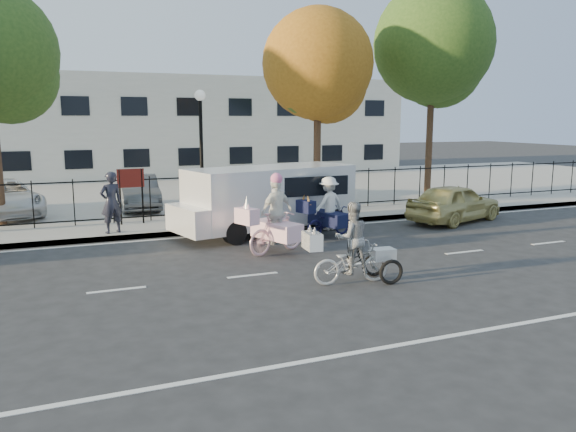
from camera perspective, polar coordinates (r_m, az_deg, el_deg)
name	(u,v)px	position (r m, az deg, el deg)	size (l,w,h in m)	color
ground	(253,275)	(12.95, -3.61, -6.04)	(120.00, 120.00, 0.00)	#333334
road_markings	(253,275)	(12.95, -3.61, -6.02)	(60.00, 9.52, 0.01)	silver
curb	(201,232)	(17.66, -8.84, -1.58)	(60.00, 0.10, 0.15)	#A8A399
sidewalk	(193,226)	(18.67, -9.58, -0.98)	(60.00, 2.20, 0.15)	#A8A399
parking_lot	(152,193)	(27.32, -13.68, 2.29)	(60.00, 15.60, 0.15)	#A8A399
iron_fence	(186,197)	(19.60, -10.36, 1.95)	(58.00, 0.06, 1.50)	black
building	(125,127)	(37.03, -16.22, 8.64)	(34.00, 10.00, 6.00)	silver
lamppost	(201,132)	(19.14, -8.84, 8.46)	(0.36, 0.36, 4.33)	black
street_sign	(131,185)	(18.85, -15.67, 3.02)	(0.85, 0.06, 1.80)	black
zebra_trike	(352,252)	(12.24, 6.49, -3.67)	(2.10, 0.87, 1.79)	silver
unicorn_bike	(276,224)	(14.85, -1.27, -0.81)	(2.17, 1.58, 2.15)	#F7BCC5
bull_bike	(328,213)	(16.96, 4.07, 0.29)	(2.03, 1.43, 1.83)	#111036
white_van	(268,197)	(17.54, -2.04, 1.99)	(6.19, 3.21, 2.07)	white
gold_sedan	(454,203)	(20.26, 16.56, 1.30)	(1.58, 3.93, 1.34)	tan
pedestrian	(111,202)	(17.56, -17.52, 1.33)	(0.67, 0.44, 1.85)	black
lot_car_b	(3,198)	(22.18, -26.97, 1.65)	(2.12, 4.60, 1.28)	silver
lot_car_c	(139,192)	(22.11, -14.92, 2.36)	(1.34, 3.85, 1.27)	#4D5155
lot_car_d	(280,183)	(23.64, -0.85, 3.38)	(1.71, 4.25, 1.45)	#93969A
tree_mid	(321,70)	(21.83, 3.33, 14.61)	(4.17, 4.17, 7.65)	#442D1D
tree_east	(435,50)	(25.08, 14.72, 16.02)	(4.96, 4.96, 9.09)	#442D1D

